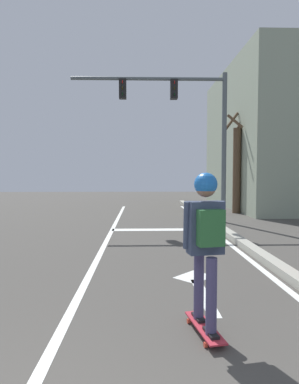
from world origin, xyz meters
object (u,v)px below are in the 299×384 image
Objects in this scene: skateboard at (204,327)px; roadside_tree at (237,166)px; traffic_signal_mast at (182,113)px; skater at (206,231)px.

roadside_tree reaches higher than skateboard.
traffic_signal_mast is (0.76, 7.96, 3.66)m from skateboard.
skateboard is at bearing 99.61° from skater.
skater is (0.00, -0.02, 1.02)m from skateboard.
traffic_signal_mast is at bearing -134.78° from roadside_tree.
skateboard is 0.18× the size of roadside_tree.
traffic_signal_mast is 1.17× the size of roadside_tree.
roadside_tree is (3.43, 10.67, 0.92)m from skater.
traffic_signal_mast reaches higher than skateboard.
roadside_tree is (2.67, 2.69, -1.72)m from traffic_signal_mast.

